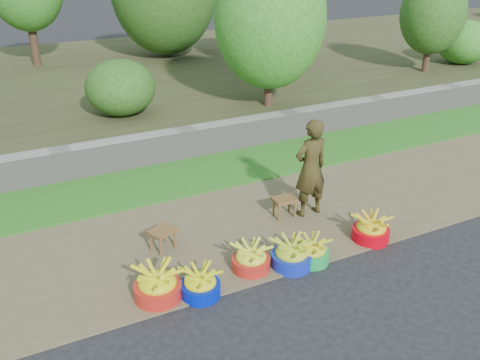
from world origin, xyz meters
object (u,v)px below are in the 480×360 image
basin_d (291,255)px  vendor_woman (311,168)px  basin_c (251,259)px  basin_f (371,229)px  basin_e (312,251)px  basin_b (200,284)px  basin_a (157,285)px  stool_left (163,234)px  stool_right (284,202)px

basin_d → vendor_woman: bearing=47.9°
basin_c → basin_f: basin_f is taller
basin_d → basin_e: basin_d is taller
basin_b → basin_f: basin_f is taller
basin_a → basin_f: size_ratio=1.09×
basin_b → stool_left: bearing=93.1°
basin_a → stool_left: (0.40, 0.94, 0.07)m
basin_a → stool_right: (2.28, 0.99, 0.07)m
basin_b → basin_f: size_ratio=0.93×
basin_c → basin_e: 0.80m
basin_f → stool_left: (-2.60, 1.02, 0.09)m
basin_f → stool_right: bearing=123.7°
stool_right → vendor_woman: (0.36, -0.09, 0.50)m
basin_e → vendor_woman: (0.65, 1.06, 0.60)m
basin_f → vendor_woman: bearing=109.7°
basin_a → basin_f: 2.99m
basin_c → basin_f: 1.78m
basin_d → basin_a: bearing=175.5°
stool_left → stool_right: size_ratio=1.18×
stool_left → basin_f: bearing=-21.4°
basin_c → basin_e: basin_c is taller
basin_a → vendor_woman: size_ratio=0.38×
basin_a → vendor_woman: (2.64, 0.91, 0.57)m
basin_d → stool_left: 1.69m
basin_d → stool_right: basin_d is taller
basin_c → vendor_woman: vendor_woman is taller
vendor_woman → basin_e: bearing=55.4°
basin_e → vendor_woman: 1.38m
vendor_woman → basin_c: bearing=28.6°
basin_a → basin_b: bearing=-19.5°
stool_left → vendor_woman: size_ratio=0.28×
stool_left → vendor_woman: bearing=-0.8°
basin_c → basin_f: (1.78, -0.11, 0.01)m
basin_e → basin_f: (1.01, 0.07, 0.02)m
basin_d → stool_left: bearing=140.6°
basin_d → basin_b: bearing=-178.7°
basin_b → basin_e: 1.53m
basin_f → basin_e: bearing=-175.8°
basin_a → basin_b: (0.46, -0.16, -0.03)m
basin_e → vendor_woman: size_ratio=0.31×
basin_a → stool_left: size_ratio=1.33×
basin_c → stool_right: basin_c is taller
basin_a → stool_left: 1.02m
basin_c → stool_right: 1.44m
vendor_woman → stool_right: bearing=-16.4°
basin_c → vendor_woman: bearing=31.7°
basin_b → stool_right: (1.82, 1.16, 0.10)m
basin_d → basin_c: bearing=161.9°
stool_left → stool_right: (1.88, 0.05, -0.00)m
stool_right → vendor_woman: 0.62m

